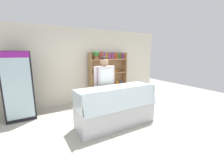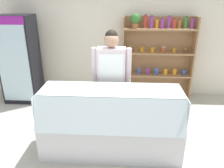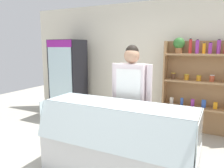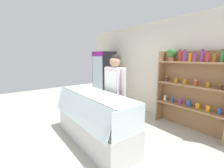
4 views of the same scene
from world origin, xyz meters
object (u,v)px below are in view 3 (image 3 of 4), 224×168
object	(u,v)px
drinks_fridge	(68,80)
shelving_unit	(203,82)
deli_display_case	(116,154)
shop_clerk	(131,92)

from	to	relation	value
drinks_fridge	shelving_unit	xyz separation A→B (m)	(2.99, 0.33, 0.13)
drinks_fridge	deli_display_case	distance (m)	2.79
shelving_unit	deli_display_case	bearing A→B (deg)	-113.25
drinks_fridge	shop_clerk	xyz separation A→B (m)	(2.09, -1.16, 0.11)
drinks_fridge	shop_clerk	bearing A→B (deg)	-29.10
drinks_fridge	deli_display_case	xyz separation A→B (m)	(2.11, -1.72, -0.63)
drinks_fridge	shelving_unit	world-z (taller)	shelving_unit
deli_display_case	shop_clerk	distance (m)	0.93
drinks_fridge	shop_clerk	distance (m)	2.39
shelving_unit	deli_display_case	world-z (taller)	shelving_unit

